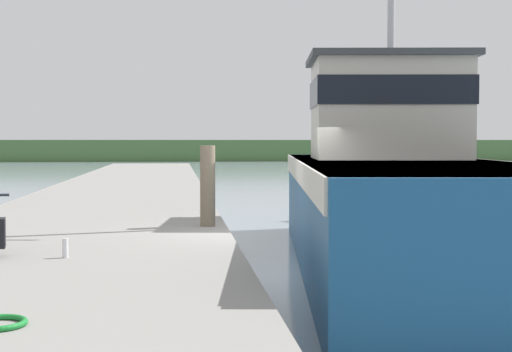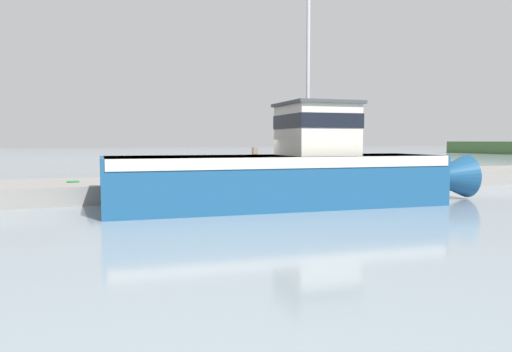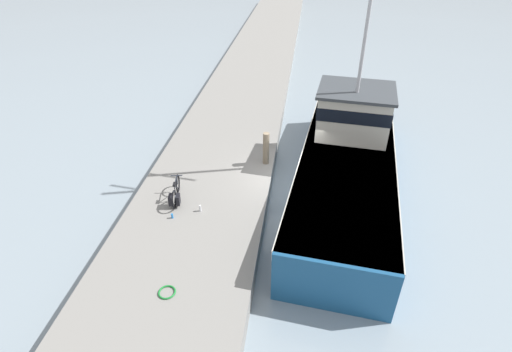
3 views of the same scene
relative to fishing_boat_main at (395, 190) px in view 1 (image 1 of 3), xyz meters
name	(u,v)px [view 1 (image 1 of 3)]	position (x,y,z in m)	size (l,w,h in m)	color
ground_plane	(276,273)	(-2.32, -0.91, -1.34)	(320.00, 320.00, 0.00)	#84939E
dock_pier	(77,255)	(-5.64, -0.91, -0.98)	(5.08, 80.00, 0.73)	gray
far_shoreline	(454,150)	(27.68, 72.80, -0.17)	(180.00, 5.00, 2.34)	#426638
fishing_boat_main	(395,190)	(0.00, 0.00, 0.00)	(5.01, 15.11, 11.31)	navy
mooring_post	(208,186)	(-3.44, -0.06, 0.11)	(0.27, 0.27, 1.44)	#756651
water_bottle_by_bike	(65,248)	(-5.45, -3.68, -0.49)	(0.08, 0.08, 0.26)	silver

